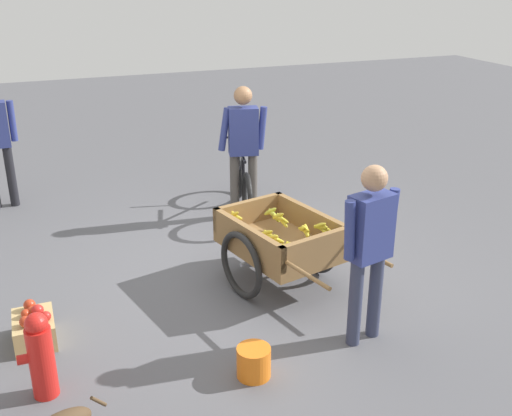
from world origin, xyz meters
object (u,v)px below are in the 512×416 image
object	(u,v)px
vendor_person	(370,241)
apple_crate	(34,328)
bicycle	(242,184)
fire_hydrant	(41,355)
plastic_bucket	(254,362)
cyclist_person	(243,141)
fruit_cart	(280,242)

from	to	relation	value
vendor_person	apple_crate	size ratio (longest dim) A/B	3.42
vendor_person	bicycle	world-z (taller)	vendor_person
vendor_person	apple_crate	distance (m)	2.79
bicycle	apple_crate	size ratio (longest dim) A/B	3.70
fire_hydrant	bicycle	bearing A→B (deg)	-42.18
plastic_bucket	apple_crate	size ratio (longest dim) A/B	0.59
vendor_person	apple_crate	xyz separation A→B (m)	(0.93, 2.52, -0.76)
bicycle	plastic_bucket	bearing A→B (deg)	161.49
bicycle	cyclist_person	world-z (taller)	cyclist_person
fruit_cart	plastic_bucket	size ratio (longest dim) A/B	6.92
bicycle	apple_crate	distance (m)	3.28
bicycle	plastic_bucket	world-z (taller)	bicycle
fire_hydrant	apple_crate	xyz separation A→B (m)	(0.72, 0.04, -0.21)
fruit_cart	fire_hydrant	distance (m)	2.39
fruit_cart	bicycle	size ratio (longest dim) A/B	1.09
apple_crate	bicycle	bearing A→B (deg)	-51.21
fruit_cart	apple_crate	world-z (taller)	fruit_cart
fruit_cart	bicycle	distance (m)	1.90
fruit_cart	cyclist_person	bearing A→B (deg)	-8.68
apple_crate	plastic_bucket	bearing A→B (deg)	-125.24
fruit_cart	apple_crate	xyz separation A→B (m)	(-0.17, 2.25, -0.31)
cyclist_person	fire_hydrant	size ratio (longest dim) A/B	2.37
bicycle	fire_hydrant	world-z (taller)	bicycle
bicycle	apple_crate	world-z (taller)	bicycle
fruit_cart	vendor_person	xyz separation A→B (m)	(-1.11, -0.27, 0.45)
bicycle	cyclist_person	bearing A→B (deg)	166.70
vendor_person	fire_hydrant	xyz separation A→B (m)	(0.21, 2.48, -0.56)
fire_hydrant	plastic_bucket	distance (m)	1.52
bicycle	fruit_cart	bearing A→B (deg)	170.95
vendor_person	cyclist_person	bearing A→B (deg)	0.09
fruit_cart	bicycle	world-z (taller)	bicycle
fire_hydrant	plastic_bucket	world-z (taller)	fire_hydrant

